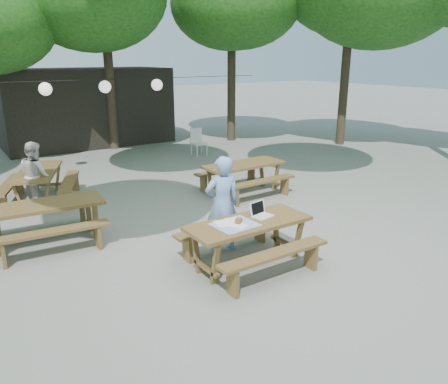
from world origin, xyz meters
name	(u,v)px	position (x,y,z in m)	size (l,w,h in m)	color
ground	(231,233)	(0.00, 0.00, 0.00)	(80.00, 80.00, 0.00)	slate
pavilion	(85,107)	(0.50, 10.50, 1.40)	(6.00, 3.00, 2.80)	black
main_picnic_table	(248,243)	(-0.52, -1.24, 0.39)	(2.00, 1.58, 0.75)	#4C331B
picnic_table_nw	(46,223)	(-3.01, 1.44, 0.39)	(2.06, 1.72, 0.75)	#4C331B
picnic_table_ne	(244,178)	(1.70, 1.92, 0.39)	(2.02, 1.63, 0.75)	#4C331B
picnic_table_far_w	(40,185)	(-2.59, 3.99, 0.39)	(2.16, 2.34, 0.75)	#4C331B
woman	(222,204)	(-0.55, -0.53, 0.83)	(0.61, 0.40, 1.67)	#769DD8
second_person	(36,176)	(-2.73, 3.50, 0.75)	(0.73, 0.57, 1.50)	silver
plastic_chair	(199,148)	(2.97, 6.25, 0.26)	(0.44, 0.44, 0.90)	white
laptop	(260,212)	(-0.22, -1.15, 0.81)	(0.37, 0.32, 0.24)	white
tabletop_clutter	(235,224)	(-0.77, -1.23, 0.76)	(0.68, 0.59, 0.08)	#3869C0
paper_lanterns	(105,87)	(-0.19, 6.00, 2.40)	(9.00, 0.34, 0.38)	black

